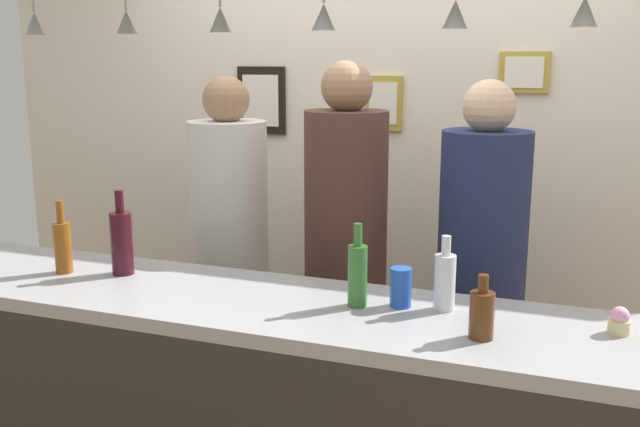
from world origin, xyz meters
TOP-DOWN VIEW (x-y plane):
  - back_wall at (0.00, 1.10)m, footprint 4.40×0.06m
  - bar_counter at (0.00, -0.51)m, footprint 2.70×0.55m
  - hanging_wineglass_far_left at (-0.89, -0.29)m, footprint 0.07×0.07m
  - hanging_wineglass_left at (-0.53, -0.28)m, footprint 0.07×0.07m
  - hanging_wineglass_center_left at (-0.18, -0.30)m, footprint 0.07×0.07m
  - hanging_wineglass_center at (0.17, -0.34)m, footprint 0.07×0.07m
  - hanging_wineglass_center_right at (0.55, -0.33)m, footprint 0.07×0.07m
  - hanging_wineglass_right at (0.87, -0.33)m, footprint 0.07×0.07m
  - person_left_white_patterned_shirt at (-0.54, 0.42)m, footprint 0.34×0.34m
  - person_middle_brown_shirt at (-0.01, 0.42)m, footprint 0.34×0.34m
  - person_right_navy_shirt at (0.55, 0.42)m, footprint 0.34×0.34m
  - bottle_beer_amber_tall at (-0.81, -0.33)m, footprint 0.06×0.06m
  - bottle_wine_dark_red at (-0.60, -0.27)m, footprint 0.08×0.08m
  - bottle_beer_green_import at (0.27, -0.30)m, footprint 0.06×0.06m
  - bottle_beer_brown_stubby at (0.67, -0.43)m, footprint 0.07×0.07m
  - bottle_soda_clear at (0.53, -0.24)m, footprint 0.06×0.06m
  - drink_can at (0.40, -0.26)m, footprint 0.07×0.07m
  - cupcake at (1.02, -0.27)m, footprint 0.06×0.06m
  - picture_frame_crest at (-0.03, 1.06)m, footprint 0.18×0.02m
  - picture_frame_upper_small at (0.61, 1.06)m, footprint 0.22×0.02m
  - picture_frame_caricature at (-0.68, 1.06)m, footprint 0.26×0.02m

SIDE VIEW (x-z plane):
  - bar_counter at x=0.00m, z-range 0.18..1.21m
  - person_right_navy_shirt at x=0.55m, z-range 0.18..1.87m
  - person_left_white_patterned_shirt at x=-0.54m, z-range 0.18..1.88m
  - cupcake at x=1.02m, z-range 1.02..1.10m
  - person_middle_brown_shirt at x=-0.01m, z-range 0.19..1.95m
  - drink_can at x=0.40m, z-range 1.03..1.15m
  - bottle_beer_brown_stubby at x=0.67m, z-range 1.01..1.19m
  - bottle_soda_clear at x=0.53m, z-range 1.00..1.23m
  - bottle_beer_amber_tall at x=-0.81m, z-range 1.00..1.26m
  - bottle_beer_green_import at x=0.27m, z-range 1.00..1.26m
  - bottle_wine_dark_red at x=-0.60m, z-range 0.99..1.29m
  - back_wall at x=0.00m, z-range 0.00..2.60m
  - picture_frame_crest at x=-0.03m, z-range 1.43..1.69m
  - picture_frame_caricature at x=-0.68m, z-range 1.39..1.73m
  - picture_frame_upper_small at x=0.61m, z-range 1.62..1.80m
  - hanging_wineglass_far_left at x=-0.89m, z-range 1.82..1.96m
  - hanging_wineglass_left at x=-0.53m, z-range 1.82..1.96m
  - hanging_wineglass_center_left at x=-0.18m, z-range 1.82..1.96m
  - hanging_wineglass_center at x=0.17m, z-range 1.82..1.96m
  - hanging_wineglass_center_right at x=0.55m, z-range 1.82..1.96m
  - hanging_wineglass_right at x=0.87m, z-range 1.82..1.96m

